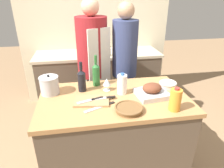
% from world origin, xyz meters
% --- Properties ---
extents(kitchen_island, '(1.38, 0.80, 0.93)m').
position_xyz_m(kitchen_island, '(0.00, 0.00, 0.47)').
color(kitchen_island, brown).
rests_on(kitchen_island, ground_plane).
extents(back_counter, '(1.96, 0.60, 0.94)m').
position_xyz_m(back_counter, '(0.00, 1.45, 0.47)').
color(back_counter, brown).
rests_on(back_counter, ground_plane).
extents(back_wall, '(2.46, 0.10, 2.55)m').
position_xyz_m(back_wall, '(0.00, 1.80, 1.27)').
color(back_wall, beige).
rests_on(back_wall, ground_plane).
extents(roasting_pan, '(0.31, 0.28, 0.13)m').
position_xyz_m(roasting_pan, '(0.35, -0.03, 0.98)').
color(roasting_pan, '#BCBCC1').
rests_on(roasting_pan, kitchen_island).
extents(wicker_basket, '(0.24, 0.24, 0.04)m').
position_xyz_m(wicker_basket, '(0.08, -0.25, 0.95)').
color(wicker_basket, brown).
rests_on(wicker_basket, kitchen_island).
extents(cutting_board, '(0.33, 0.24, 0.02)m').
position_xyz_m(cutting_board, '(-0.21, -0.05, 0.94)').
color(cutting_board, '#AD7F51').
rests_on(cutting_board, kitchen_island).
extents(stock_pot, '(0.18, 0.18, 0.20)m').
position_xyz_m(stock_pot, '(-0.59, 0.18, 1.02)').
color(stock_pot, '#B7B7BC').
rests_on(stock_pot, kitchen_island).
extents(mixing_bowl, '(0.18, 0.18, 0.05)m').
position_xyz_m(mixing_bowl, '(0.58, 0.13, 0.96)').
color(mixing_bowl, beige).
rests_on(mixing_bowl, kitchen_island).
extents(juice_jug, '(0.09, 0.09, 0.20)m').
position_xyz_m(juice_jug, '(0.45, -0.29, 1.02)').
color(juice_jug, orange).
rests_on(juice_jug, kitchen_island).
extents(milk_jug, '(0.09, 0.09, 0.21)m').
position_xyz_m(milk_jug, '(0.09, 0.06, 1.03)').
color(milk_jug, white).
rests_on(milk_jug, kitchen_island).
extents(wine_bottle_green, '(0.08, 0.08, 0.30)m').
position_xyz_m(wine_bottle_green, '(-0.29, 0.18, 1.05)').
color(wine_bottle_green, black).
rests_on(wine_bottle_green, kitchen_island).
extents(wine_bottle_dark, '(0.08, 0.08, 0.32)m').
position_xyz_m(wine_bottle_dark, '(-0.14, 0.29, 1.06)').
color(wine_bottle_dark, '#28662D').
rests_on(wine_bottle_dark, kitchen_island).
extents(wine_glass_left, '(0.08, 0.08, 0.13)m').
position_xyz_m(wine_glass_left, '(-0.05, 0.15, 1.02)').
color(wine_glass_left, silver).
rests_on(wine_glass_left, kitchen_island).
extents(knife_chef, '(0.28, 0.15, 0.01)m').
position_xyz_m(knife_chef, '(-0.14, -0.15, 0.93)').
color(knife_chef, '#B7B7BC').
rests_on(knife_chef, kitchen_island).
extents(knife_paring, '(0.24, 0.10, 0.01)m').
position_xyz_m(knife_paring, '(-0.21, -0.05, 0.95)').
color(knife_paring, '#B7B7BC').
rests_on(knife_paring, cutting_board).
extents(knife_bread, '(0.22, 0.05, 0.01)m').
position_xyz_m(knife_bread, '(-0.10, -0.04, 0.95)').
color(knife_bread, '#B7B7BC').
rests_on(knife_bread, cutting_board).
extents(stand_mixer, '(0.18, 0.14, 0.33)m').
position_xyz_m(stand_mixer, '(-0.16, 1.56, 1.08)').
color(stand_mixer, '#B22323').
rests_on(stand_mixer, back_counter).
extents(condiment_bottle_tall, '(0.07, 0.07, 0.19)m').
position_xyz_m(condiment_bottle_tall, '(0.37, 1.31, 1.03)').
color(condiment_bottle_tall, '#234C28').
rests_on(condiment_bottle_tall, back_counter).
extents(condiment_bottle_short, '(0.05, 0.05, 0.16)m').
position_xyz_m(condiment_bottle_short, '(0.15, 1.28, 1.01)').
color(condiment_bottle_short, '#332D28').
rests_on(condiment_bottle_short, back_counter).
extents(person_cook_aproned, '(0.40, 0.42, 1.77)m').
position_xyz_m(person_cook_aproned, '(-0.13, 0.79, 0.98)').
color(person_cook_aproned, beige).
rests_on(person_cook_aproned, ground_plane).
extents(person_cook_guest, '(0.31, 0.31, 1.72)m').
position_xyz_m(person_cook_guest, '(0.27, 0.76, 0.96)').
color(person_cook_guest, beige).
rests_on(person_cook_guest, ground_plane).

